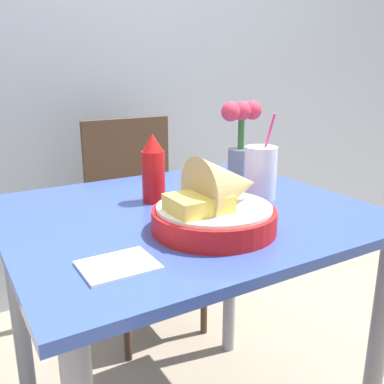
% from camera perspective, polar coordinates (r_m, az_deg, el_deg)
% --- Properties ---
extents(wall_window, '(7.00, 0.06, 2.60)m').
position_cam_1_polar(wall_window, '(2.13, -17.52, 20.02)').
color(wall_window, '#9EA8B7').
rests_on(wall_window, ground_plane).
extents(dining_table, '(0.91, 0.79, 0.78)m').
position_cam_1_polar(dining_table, '(1.16, -0.79, -8.44)').
color(dining_table, '#334C9E').
rests_on(dining_table, ground_plane).
extents(chair_far_window, '(0.40, 0.40, 0.92)m').
position_cam_1_polar(chair_far_window, '(1.92, -7.40, -1.98)').
color(chair_far_window, '#473323').
rests_on(chair_far_window, ground_plane).
extents(food_basket, '(0.28, 0.28, 0.17)m').
position_cam_1_polar(food_basket, '(0.96, 3.58, -1.63)').
color(food_basket, red).
rests_on(food_basket, dining_table).
extents(ketchup_bottle, '(0.06, 0.06, 0.19)m').
position_cam_1_polar(ketchup_bottle, '(1.16, -5.18, 3.02)').
color(ketchup_bottle, red).
rests_on(ketchup_bottle, dining_table).
extents(drink_cup, '(0.09, 0.09, 0.24)m').
position_cam_1_polar(drink_cup, '(1.20, 9.06, 2.32)').
color(drink_cup, silver).
rests_on(drink_cup, dining_table).
extents(flower_vase, '(0.14, 0.08, 0.26)m').
position_cam_1_polar(flower_vase, '(1.32, 6.52, 6.78)').
color(flower_vase, gray).
rests_on(flower_vase, dining_table).
extents(napkin, '(0.14, 0.11, 0.01)m').
position_cam_1_polar(napkin, '(0.81, -9.84, -9.62)').
color(napkin, white).
rests_on(napkin, dining_table).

